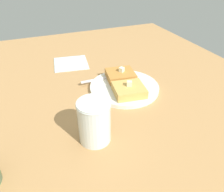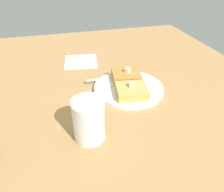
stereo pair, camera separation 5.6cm
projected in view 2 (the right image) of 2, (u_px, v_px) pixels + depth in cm
name	position (u px, v px, depth cm)	size (l,w,h in cm)	color
table_surface	(103.00, 81.00, 73.61)	(104.72, 104.72, 2.14)	#AF814D
plate	(129.00, 88.00, 66.75)	(21.12, 21.12, 1.22)	silver
toast_slice_left	(126.00, 76.00, 69.54)	(8.10, 8.64, 2.39)	#BA7B36
toast_slice_middle	(132.00, 91.00, 62.05)	(8.10, 8.64, 2.39)	tan
butter_pat_primary	(127.00, 70.00, 68.64)	(1.45, 1.31, 1.45)	#F0EEC9
butter_pat_secondary	(132.00, 85.00, 61.20)	(1.45, 1.31, 1.45)	beige
fork	(114.00, 77.00, 70.95)	(2.23, 16.02, 0.36)	silver
syrup_jar	(89.00, 121.00, 47.56)	(7.27, 7.27, 10.05)	#552A10
napkin	(81.00, 61.00, 84.00)	(12.58, 12.29, 0.30)	silver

